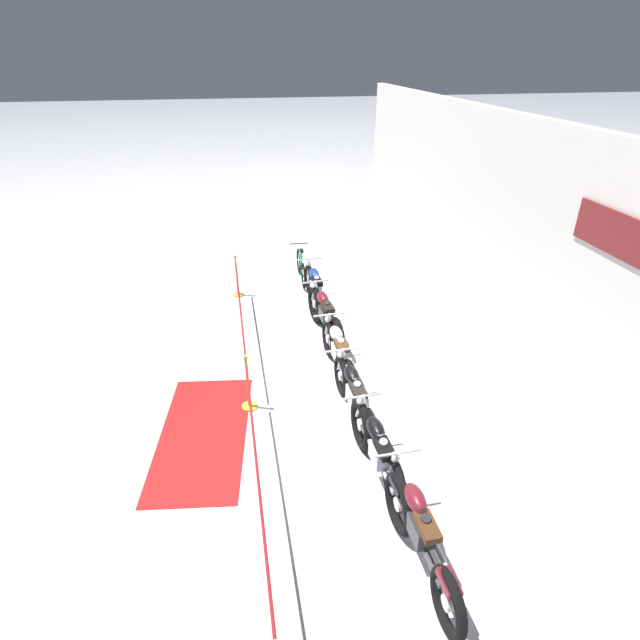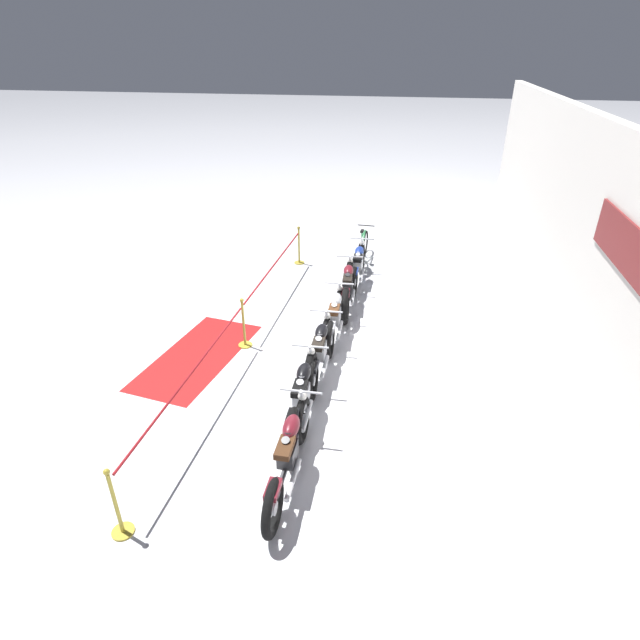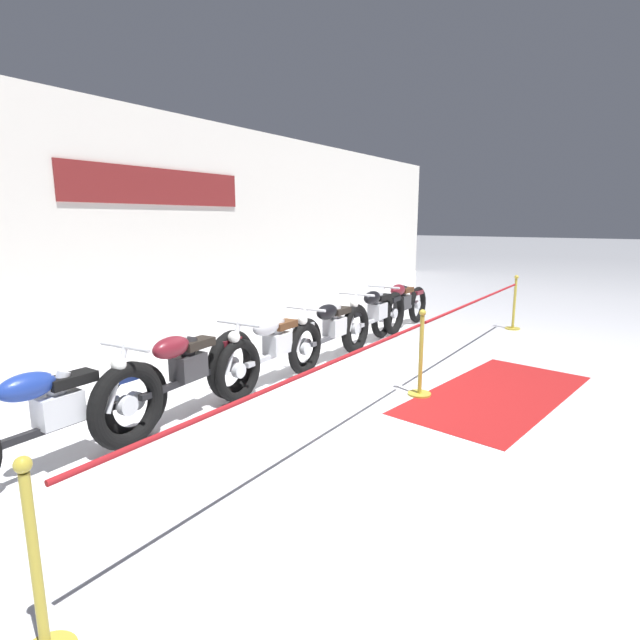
% 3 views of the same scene
% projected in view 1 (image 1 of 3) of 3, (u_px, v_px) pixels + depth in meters
% --- Properties ---
extents(ground_plane, '(120.00, 120.00, 0.00)m').
position_uv_depth(ground_plane, '(317.00, 398.00, 8.77)').
color(ground_plane, silver).
extents(back_wall, '(28.00, 0.29, 4.20)m').
position_uv_depth(back_wall, '(609.00, 267.00, 8.59)').
color(back_wall, silver).
rests_on(back_wall, ground).
extents(motorcycle_blue_0, '(2.33, 0.62, 0.95)m').
position_uv_depth(motorcycle_blue_0, '(316.00, 289.00, 11.62)').
color(motorcycle_blue_0, black).
rests_on(motorcycle_blue_0, ground).
extents(motorcycle_maroon_1, '(2.34, 0.63, 0.99)m').
position_uv_depth(motorcycle_maroon_1, '(325.00, 316.00, 10.42)').
color(motorcycle_maroon_1, black).
rests_on(motorcycle_maroon_1, ground).
extents(motorcycle_silver_2, '(2.18, 0.62, 0.95)m').
position_uv_depth(motorcycle_silver_2, '(339.00, 353.00, 9.19)').
color(motorcycle_silver_2, black).
rests_on(motorcycle_silver_2, ground).
extents(motorcycle_black_3, '(2.24, 0.62, 0.94)m').
position_uv_depth(motorcycle_black_3, '(354.00, 396.00, 8.06)').
color(motorcycle_black_3, black).
rests_on(motorcycle_black_3, ground).
extents(motorcycle_black_4, '(2.34, 0.62, 0.97)m').
position_uv_depth(motorcycle_black_4, '(379.00, 456.00, 6.87)').
color(motorcycle_black_4, black).
rests_on(motorcycle_black_4, ground).
extents(motorcycle_maroon_5, '(2.39, 0.62, 0.95)m').
position_uv_depth(motorcycle_maroon_5, '(419.00, 529.00, 5.83)').
color(motorcycle_maroon_5, black).
rests_on(motorcycle_maroon_5, ground).
extents(bicycle, '(1.69, 0.48, 0.94)m').
position_uv_depth(bicycle, '(301.00, 267.00, 13.06)').
color(bicycle, black).
rests_on(bicycle, ground).
extents(stanchion_far_left, '(9.04, 0.28, 1.05)m').
position_uv_depth(stanchion_far_left, '(243.00, 332.00, 9.38)').
color(stanchion_far_left, gold).
rests_on(stanchion_far_left, ground).
extents(stanchion_mid_left, '(0.28, 0.28, 1.05)m').
position_uv_depth(stanchion_mid_left, '(248.00, 390.00, 8.39)').
color(stanchion_mid_left, gold).
rests_on(stanchion_mid_left, ground).
extents(floor_banner, '(3.07, 1.73, 0.01)m').
position_uv_depth(floor_banner, '(203.00, 434.00, 7.95)').
color(floor_banner, maroon).
rests_on(floor_banner, ground).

